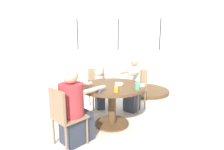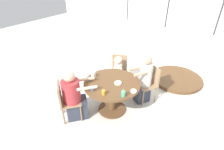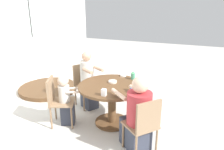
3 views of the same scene
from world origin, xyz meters
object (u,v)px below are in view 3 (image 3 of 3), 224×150
at_px(chair_for_man_blue_shirt, 144,123).
at_px(person_woman_green_shirt, 88,82).
at_px(bowl_white_shallow, 113,82).
at_px(chair_for_woman_green_shirt, 84,81).
at_px(sippy_cup, 133,75).
at_px(chair_for_toddler, 56,98).
at_px(bowl_cereal, 123,75).
at_px(person_man_blue_shirt, 137,117).
at_px(juice_glass, 137,84).
at_px(folded_table_stack, 48,88).
at_px(person_toddler, 66,101).
at_px(milk_carton_small, 104,92).
at_px(coffee_mug, 133,90).

distance_m(chair_for_man_blue_shirt, person_woman_green_shirt, 1.72).
bearing_deg(chair_for_man_blue_shirt, bowl_white_shallow, 86.36).
distance_m(chair_for_woman_green_shirt, sippy_cup, 1.09).
height_order(chair_for_toddler, bowl_cereal, chair_for_toddler).
xyz_separation_m(chair_for_toddler, person_man_blue_shirt, (-0.12, -1.45, -0.00)).
xyz_separation_m(juice_glass, folded_table_stack, (0.70, 2.39, -0.72)).
xyz_separation_m(person_woman_green_shirt, person_man_blue_shirt, (-0.90, -1.26, -0.03)).
bearing_deg(chair_for_toddler, folded_table_stack, -160.32).
height_order(chair_for_woman_green_shirt, person_woman_green_shirt, person_woman_green_shirt).
relative_size(juice_glass, folded_table_stack, 0.07).
bearing_deg(person_toddler, chair_for_toddler, -90.00).
relative_size(person_woman_green_shirt, bowl_cereal, 10.36).
bearing_deg(chair_for_man_blue_shirt, chair_for_toddler, 122.28).
bearing_deg(chair_for_toddler, bowl_white_shallow, 97.37).
distance_m(juice_glass, bowl_white_shallow, 0.44).
relative_size(person_man_blue_shirt, milk_carton_small, 10.53).
bearing_deg(milk_carton_small, chair_for_man_blue_shirt, -104.41).
bearing_deg(bowl_white_shallow, sippy_cup, -43.42).
distance_m(coffee_mug, milk_carton_small, 0.45).
distance_m(person_toddler, milk_carton_small, 0.84).
bearing_deg(chair_for_toddler, coffee_mug, 75.85).
height_order(person_woman_green_shirt, bowl_cereal, person_woman_green_shirt).
distance_m(milk_carton_small, folded_table_stack, 2.49).
height_order(juice_glass, folded_table_stack, juice_glass).
bearing_deg(chair_for_woman_green_shirt, chair_for_man_blue_shirt, 85.13).
bearing_deg(sippy_cup, bowl_cereal, 68.13).
relative_size(person_woman_green_shirt, sippy_cup, 7.47).
bearing_deg(bowl_white_shallow, chair_for_toddler, 121.45).
xyz_separation_m(person_woman_green_shirt, bowl_cereal, (0.10, -0.69, 0.20)).
bearing_deg(person_toddler, chair_for_man_blue_shirt, 54.50).
xyz_separation_m(person_toddler, bowl_white_shallow, (0.44, -0.68, 0.29)).
relative_size(chair_for_woman_green_shirt, folded_table_stack, 0.62).
xyz_separation_m(person_man_blue_shirt, sippy_cup, (0.91, 0.35, 0.29)).
xyz_separation_m(chair_for_toddler, milk_carton_small, (-0.06, -0.91, 0.26)).
relative_size(person_toddler, sippy_cup, 5.87).
xyz_separation_m(chair_for_woman_green_shirt, chair_for_toddler, (-0.86, 0.05, 0.00)).
bearing_deg(chair_for_toddler, milk_carton_small, 62.43).
height_order(milk_carton_small, folded_table_stack, milk_carton_small).
distance_m(person_man_blue_shirt, person_toddler, 1.32).
bearing_deg(person_woman_green_shirt, juice_glass, 104.77).
relative_size(chair_for_toddler, bowl_white_shallow, 5.89).
bearing_deg(juice_glass, sippy_cup, 26.67).
xyz_separation_m(person_toddler, juice_glass, (0.41, -1.12, 0.32)).
height_order(chair_for_woman_green_shirt, juice_glass, chair_for_woman_green_shirt).
bearing_deg(bowl_white_shallow, folded_table_stack, 70.88).
xyz_separation_m(person_toddler, coffee_mug, (0.16, -1.13, 0.31)).
distance_m(person_woman_green_shirt, bowl_cereal, 0.73).
bearing_deg(person_woman_green_shirt, sippy_cup, 121.56).
bearing_deg(coffee_mug, bowl_white_shallow, 57.67).
relative_size(chair_for_woman_green_shirt, milk_carton_small, 7.99).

